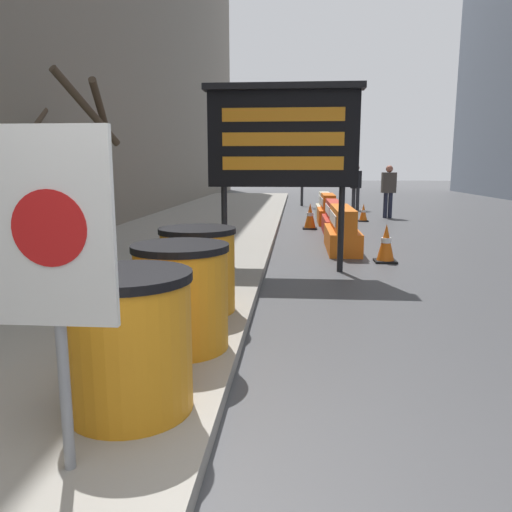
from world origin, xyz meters
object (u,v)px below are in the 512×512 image
jersey_barrier_cream (325,207)px  traffic_cone_near (310,216)px  jersey_barrier_orange_near (342,231)px  barrel_drum_back (198,269)px  jersey_barrier_orange_far (328,211)px  pedestrian_passerby (356,183)px  traffic_cone_far (363,213)px  warning_sign (53,248)px  barrel_drum_foreground (129,342)px  jersey_barrier_red_striped (333,220)px  pedestrian_worker (389,187)px  message_board (283,138)px  traffic_light_near_curb (303,145)px  barrel_drum_middle (181,296)px  traffic_cone_mid (386,244)px

jersey_barrier_cream → traffic_cone_near: 3.26m
jersey_barrier_orange_near → barrel_drum_back: bearing=-111.9°
jersey_barrier_orange_far → pedestrian_passerby: bearing=74.0°
jersey_barrier_cream → traffic_cone_far: bearing=-43.4°
warning_sign → jersey_barrier_cream: bearing=81.7°
barrel_drum_foreground → pedestrian_passerby: pedestrian_passerby is taller
barrel_drum_back → jersey_barrier_red_striped: barrel_drum_back is taller
barrel_drum_foreground → warning_sign: size_ratio=0.52×
pedestrian_worker → message_board: bearing=-111.7°
barrel_drum_back → jersey_barrier_orange_far: (2.05, 10.01, -0.21)m
warning_sign → pedestrian_worker: warning_sign is taller
barrel_drum_foreground → jersey_barrier_orange_near: barrel_drum_foreground is taller
warning_sign → traffic_light_near_curb: bearing=85.8°
jersey_barrier_orange_near → traffic_cone_far: 5.75m
jersey_barrier_orange_near → pedestrian_passerby: 9.91m
message_board → jersey_barrier_orange_far: 7.44m
message_board → traffic_cone_far: 8.40m
jersey_barrier_cream → pedestrian_passerby: size_ratio=0.91×
barrel_drum_back → pedestrian_worker: size_ratio=0.53×
jersey_barrier_red_striped → pedestrian_passerby: size_ratio=1.20×
message_board → jersey_barrier_red_striped: size_ratio=1.40×
barrel_drum_back → traffic_cone_near: size_ratio=1.31×
traffic_light_near_curb → jersey_barrier_orange_near: bearing=-86.5°
message_board → pedestrian_passerby: 12.32m
barrel_drum_foreground → pedestrian_worker: 14.81m
jersey_barrier_red_striped → traffic_light_near_curb: (-0.72, 9.16, 2.27)m
jersey_barrier_orange_near → traffic_cone_near: (-0.58, 3.53, -0.04)m
jersey_barrier_orange_far → traffic_light_near_curb: 7.17m
traffic_cone_near → barrel_drum_middle: bearing=-98.1°
jersey_barrier_cream → barrel_drum_foreground: bearing=-98.2°
jersey_barrier_red_striped → traffic_cone_far: bearing=69.3°
jersey_barrier_cream → pedestrian_passerby: 3.42m
barrel_drum_back → traffic_cone_mid: barrel_drum_back is taller
barrel_drum_middle → traffic_light_near_curb: 18.10m
jersey_barrier_orange_near → traffic_cone_near: 3.58m
pedestrian_worker → barrel_drum_middle: bearing=-108.8°
jersey_barrier_orange_far → traffic_cone_mid: bearing=-83.7°
jersey_barrier_orange_far → message_board: bearing=-99.5°
traffic_cone_near → traffic_cone_far: (1.75, 2.10, -0.08)m
traffic_cone_far → traffic_light_near_curb: bearing=107.4°
jersey_barrier_orange_near → barrel_drum_middle: bearing=-107.5°
barrel_drum_foreground → barrel_drum_middle: same height
barrel_drum_foreground → message_board: 5.52m
jersey_barrier_orange_near → pedestrian_worker: (2.13, 6.78, 0.65)m
message_board → jersey_barrier_orange_far: size_ratio=1.84×
traffic_cone_near → pedestrian_passerby: (1.97, 6.26, 0.71)m
traffic_cone_near → warning_sign: bearing=-97.8°
traffic_cone_near → jersey_barrier_orange_far: bearing=67.4°
barrel_drum_back → traffic_cone_mid: bearing=54.3°
traffic_cone_near → jersey_barrier_orange_near: bearing=-80.8°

